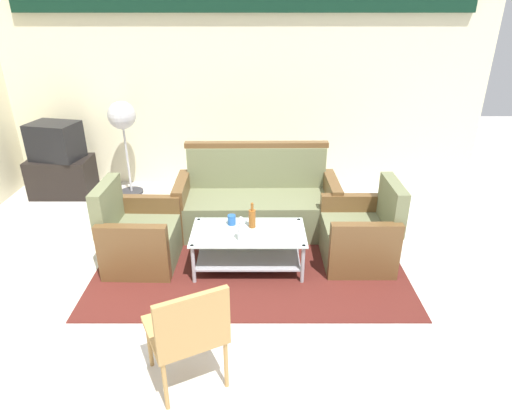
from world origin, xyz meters
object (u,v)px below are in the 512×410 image
at_px(cup, 233,220).
at_px(wicker_chair, 190,329).
at_px(armchair_right, 362,236).
at_px(armchair_left, 141,237).
at_px(tv_stand, 65,176).
at_px(pedestal_fan, 125,121).
at_px(bottle_clear, 243,231).
at_px(bottle_brown, 254,218).
at_px(television, 58,141).
at_px(coffee_table, 250,244).
at_px(couch, 259,204).

xyz_separation_m(cup, wicker_chair, (-0.20, -1.63, 0.03)).
distance_m(armchair_right, cup, 1.31).
xyz_separation_m(armchair_left, cup, (0.93, 0.05, 0.17)).
height_order(tv_stand, pedestal_fan, pedestal_fan).
distance_m(bottle_clear, bottle_brown, 0.27).
distance_m(tv_stand, television, 0.50).
xyz_separation_m(coffee_table, tv_stand, (-2.56, 1.83, -0.01)).
bearing_deg(armchair_right, bottle_clear, 104.10).
relative_size(bottle_brown, pedestal_fan, 0.20).
xyz_separation_m(coffee_table, bottle_brown, (0.04, 0.10, 0.24)).
relative_size(coffee_table, wicker_chair, 1.31).
xyz_separation_m(television, pedestal_fan, (0.90, 0.05, 0.25)).
relative_size(couch, pedestal_fan, 1.43).
distance_m(coffee_table, tv_stand, 3.15).
relative_size(television, wicker_chair, 0.81).
height_order(couch, armchair_left, couch).
height_order(armchair_right, bottle_clear, armchair_right).
bearing_deg(armchair_right, bottle_brown, 92.35).
bearing_deg(armchair_left, couch, 123.20).
bearing_deg(coffee_table, armchair_right, 7.21).
bearing_deg(pedestal_fan, coffee_table, -48.65).
bearing_deg(wicker_chair, armchair_left, 88.46).
bearing_deg(cup, armchair_left, -177.21).
xyz_separation_m(couch, cup, (-0.25, -0.68, 0.14)).
relative_size(armchair_left, pedestal_fan, 0.67).
relative_size(armchair_left, bottle_clear, 3.60).
height_order(armchair_left, television, television).
bearing_deg(couch, bottle_brown, 85.62).
relative_size(tv_stand, pedestal_fan, 0.63).
bearing_deg(coffee_table, bottle_clear, -111.56).
xyz_separation_m(armchair_right, tv_stand, (-3.68, 1.69, -0.03)).
bearing_deg(coffee_table, wicker_chair, -104.07).
height_order(bottle_clear, tv_stand, bottle_clear).
distance_m(bottle_clear, wicker_chair, 1.35).
height_order(couch, bottle_brown, couch).
distance_m(tv_stand, wicker_chair, 3.97).
bearing_deg(armchair_left, wicker_chair, 26.16).
xyz_separation_m(coffee_table, pedestal_fan, (-1.66, 1.88, 0.74)).
xyz_separation_m(armchair_right, cup, (-1.29, 0.01, 0.17)).
bearing_deg(bottle_brown, bottle_clear, -111.40).
xyz_separation_m(couch, pedestal_fan, (-1.74, 1.05, 0.70)).
height_order(coffee_table, wicker_chair, wicker_chair).
relative_size(armchair_right, coffee_table, 0.77).
distance_m(armchair_right, bottle_clear, 1.25).
relative_size(armchair_right, bottle_brown, 3.28).
relative_size(cup, television, 0.15).
xyz_separation_m(tv_stand, pedestal_fan, (0.90, 0.05, 0.75)).
bearing_deg(tv_stand, couch, -20.73).
bearing_deg(coffee_table, pedestal_fan, 131.35).
bearing_deg(cup, couch, 69.74).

